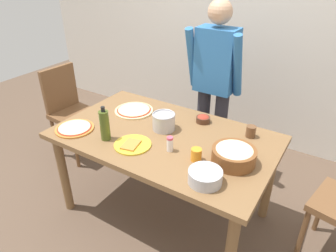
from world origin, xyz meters
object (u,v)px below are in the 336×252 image
at_px(salt_shaker, 170,144).
at_px(dining_table, 164,145).
at_px(cup_small_brown, 251,131).
at_px(person_cook, 214,81).
at_px(popcorn_bowl, 234,154).
at_px(mixing_bowl_steel, 205,177).
at_px(small_sauce_bowl, 203,119).
at_px(pizza_cooked_on_tray, 75,128).
at_px(cup_orange, 196,155).
at_px(olive_oil_bottle, 105,125).
at_px(pizza_raw_on_board, 134,110).
at_px(steel_pot, 164,121).
at_px(plate_with_slice, 132,145).
at_px(chair_wooden_left, 69,107).

bearing_deg(salt_shaker, dining_table, 133.00).
xyz_separation_m(cup_small_brown, salt_shaker, (-0.40, -0.47, 0.01)).
bearing_deg(cup_small_brown, person_cook, 138.43).
relative_size(dining_table, salt_shaker, 15.09).
height_order(popcorn_bowl, mixing_bowl_steel, popcorn_bowl).
height_order(popcorn_bowl, small_sauce_bowl, popcorn_bowl).
bearing_deg(pizza_cooked_on_tray, popcorn_bowl, 11.57).
relative_size(pizza_cooked_on_tray, cup_orange, 3.40).
bearing_deg(salt_shaker, small_sauce_bowl, 88.98).
distance_m(mixing_bowl_steel, olive_oil_bottle, 0.82).
distance_m(pizza_raw_on_board, salt_shaker, 0.66).
bearing_deg(salt_shaker, cup_orange, -0.97).
relative_size(small_sauce_bowl, steel_pot, 0.63).
height_order(plate_with_slice, steel_pot, steel_pot).
xyz_separation_m(olive_oil_bottle, salt_shaker, (0.47, 0.12, -0.06)).
bearing_deg(pizza_raw_on_board, steel_pot, -17.23).
bearing_deg(cup_orange, dining_table, 155.45).
height_order(olive_oil_bottle, steel_pot, olive_oil_bottle).
distance_m(pizza_cooked_on_tray, small_sauce_bowl, 0.99).
relative_size(popcorn_bowl, steel_pot, 1.61).
xyz_separation_m(small_sauce_bowl, steel_pot, (-0.20, -0.26, 0.04)).
xyz_separation_m(dining_table, chair_wooden_left, (-1.32, 0.24, -0.13)).
bearing_deg(plate_with_slice, pizza_raw_on_board, 126.55).
bearing_deg(cup_orange, steel_pot, 150.06).
xyz_separation_m(mixing_bowl_steel, cup_small_brown, (0.05, 0.63, 0.00)).
bearing_deg(plate_with_slice, small_sauce_bowl, 65.32).
bearing_deg(olive_oil_bottle, pizza_cooked_on_tray, -175.51).
bearing_deg(cup_small_brown, cup_orange, -112.88).
xyz_separation_m(chair_wooden_left, popcorn_bowl, (1.88, -0.29, 0.28)).
distance_m(cup_orange, cup_small_brown, 0.51).
bearing_deg(popcorn_bowl, cup_orange, -153.84).
bearing_deg(dining_table, plate_with_slice, -114.40).
xyz_separation_m(pizza_raw_on_board, salt_shaker, (0.57, -0.34, 0.04)).
distance_m(chair_wooden_left, mixing_bowl_steel, 1.91).
relative_size(small_sauce_bowl, cup_small_brown, 1.29).
xyz_separation_m(dining_table, pizza_raw_on_board, (-0.43, 0.19, 0.10)).
bearing_deg(popcorn_bowl, dining_table, 174.50).
height_order(small_sauce_bowl, cup_small_brown, cup_small_brown).
xyz_separation_m(dining_table, small_sauce_bowl, (0.15, 0.33, 0.12)).
bearing_deg(chair_wooden_left, salt_shaker, -15.06).
bearing_deg(cup_orange, mixing_bowl_steel, -48.89).
bearing_deg(pizza_raw_on_board, pizza_cooked_on_tray, -112.07).
distance_m(person_cook, pizza_raw_on_board, 0.76).
distance_m(pizza_raw_on_board, cup_orange, 0.84).
xyz_separation_m(pizza_raw_on_board, plate_with_slice, (0.32, -0.43, -0.00)).
relative_size(pizza_cooked_on_tray, olive_oil_bottle, 1.13).
bearing_deg(mixing_bowl_steel, person_cook, 112.53).
distance_m(pizza_cooked_on_tray, cup_small_brown, 1.31).
height_order(dining_table, olive_oil_bottle, olive_oil_bottle).
height_order(dining_table, mixing_bowl_steel, mixing_bowl_steel).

